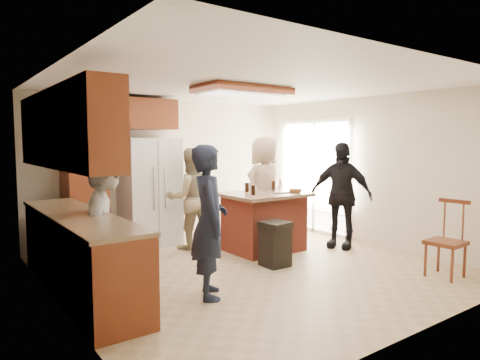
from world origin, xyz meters
TOP-DOWN VIEW (x-y plane):
  - room_shell at (4.37, 1.64)m, footprint 8.00×5.20m
  - person_front_left at (-1.05, -0.59)m, footprint 0.68×0.76m
  - person_behind_left at (-0.12, 1.48)m, footprint 0.89×0.66m
  - person_behind_right at (1.22, 1.19)m, footprint 0.94×0.65m
  - person_side_right at (1.89, 0.07)m, footprint 0.89×1.14m
  - person_counter at (-1.89, 0.36)m, footprint 0.85×1.15m
  - left_cabinetry at (-2.24, 0.40)m, footprint 0.64×3.00m
  - back_wall_units at (-1.33, 2.20)m, footprint 1.80×0.60m
  - refrigerator at (-0.55, 2.12)m, footprint 0.90×0.76m
  - kitchen_island at (0.75, 0.65)m, footprint 1.28×1.03m
  - island_items at (0.99, 0.59)m, footprint 0.93×0.70m
  - trash_bin at (0.32, -0.13)m, footprint 0.39×0.39m
  - spindle_chair at (1.79, -1.79)m, footprint 0.44×0.44m

SIDE VIEW (x-z plane):
  - trash_bin at x=0.32m, z-range 0.00..0.63m
  - spindle_chair at x=1.79m, z-range -0.04..0.95m
  - kitchen_island at x=0.75m, z-range 0.01..0.94m
  - person_counter at x=-1.89m, z-range 0.00..1.62m
  - person_behind_left at x=-0.12m, z-range 0.00..1.65m
  - person_front_left at x=-1.05m, z-range 0.00..1.71m
  - room_shell at x=4.37m, z-range -1.63..3.37m
  - person_side_right at x=1.89m, z-range 0.00..1.74m
  - refrigerator at x=-0.55m, z-range 0.00..1.80m
  - person_behind_right at x=1.22m, z-range 0.00..1.85m
  - left_cabinetry at x=-2.24m, z-range -0.19..2.11m
  - island_items at x=0.99m, z-range 0.89..1.04m
  - back_wall_units at x=-1.33m, z-range 0.15..2.60m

